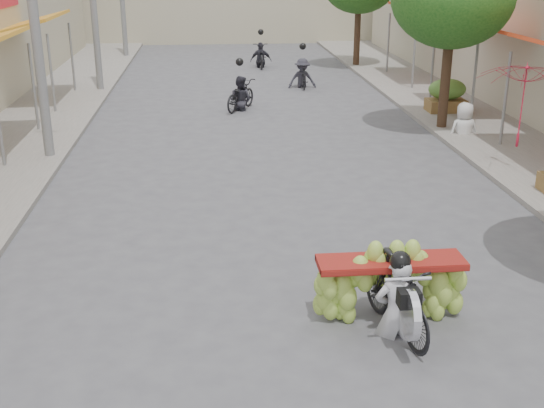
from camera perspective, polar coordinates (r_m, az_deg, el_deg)
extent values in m
cube|color=gray|center=(21.30, -20.65, 5.83)|extent=(4.00, 60.00, 0.12)
cube|color=gray|center=(22.18, 17.08, 6.77)|extent=(4.00, 60.00, 0.12)
cylinder|color=slate|center=(20.69, -19.31, 9.06)|extent=(0.08, 0.08, 2.55)
cube|color=orange|center=(24.74, -19.39, 14.18)|extent=(1.77, 4.00, 0.53)
cylinder|color=slate|center=(22.99, -17.97, 10.23)|extent=(0.08, 0.08, 2.55)
cylinder|color=slate|center=(26.48, -16.38, 11.59)|extent=(0.08, 0.08, 2.55)
cylinder|color=slate|center=(18.88, 18.93, 8.12)|extent=(0.08, 0.08, 2.55)
cube|color=red|center=(22.72, 17.13, 13.98)|extent=(1.77, 4.20, 0.53)
cylinder|color=slate|center=(20.87, 16.53, 9.44)|extent=(0.08, 0.08, 2.55)
cylinder|color=slate|center=(24.39, 13.29, 11.18)|extent=(0.08, 0.08, 2.55)
cube|color=red|center=(28.35, 12.54, 15.44)|extent=(1.77, 4.20, 0.53)
cylinder|color=slate|center=(26.46, 11.80, 11.96)|extent=(0.08, 0.08, 2.55)
cylinder|color=slate|center=(30.09, 9.70, 13.04)|extent=(0.08, 0.08, 2.55)
cylinder|color=#3A2719|center=(20.40, 14.33, 10.35)|extent=(0.28, 0.28, 3.20)
cylinder|color=#3A2719|center=(31.87, 7.15, 14.14)|extent=(0.28, 0.28, 3.20)
cube|color=brown|center=(22.74, 14.35, 8.15)|extent=(1.20, 0.80, 0.50)
ellipsoid|color=#558A33|center=(22.64, 14.47, 9.58)|extent=(1.20, 0.88, 0.66)
imported|color=black|center=(9.40, 10.35, -7.54)|extent=(0.92, 1.94, 1.10)
cylinder|color=silver|center=(8.82, 11.49, -9.08)|extent=(0.10, 0.66, 0.66)
cube|color=black|center=(8.82, 11.39, -7.74)|extent=(0.28, 0.22, 0.22)
cylinder|color=silver|center=(8.80, 11.30, -6.18)|extent=(0.60, 0.05, 0.05)
cube|color=maroon|center=(9.55, 9.92, -4.83)|extent=(2.04, 0.55, 0.10)
imported|color=silver|center=(9.10, 10.66, -4.48)|extent=(0.59, 0.44, 1.65)
sphere|color=black|center=(8.78, 11.04, 0.16)|extent=(0.28, 0.28, 0.28)
imported|color=#AB162E|center=(16.61, 20.61, 11.04)|extent=(2.88, 2.88, 1.98)
imported|color=silver|center=(19.87, 15.94, 8.19)|extent=(0.91, 0.59, 1.76)
imported|color=black|center=(22.78, -2.69, 9.07)|extent=(1.41, 1.83, 0.98)
imported|color=#2C2B34|center=(22.67, -2.71, 10.65)|extent=(0.93, 0.81, 1.65)
sphere|color=black|center=(22.60, -2.73, 11.79)|extent=(0.26, 0.26, 0.26)
imported|color=black|center=(26.69, 2.55, 10.73)|extent=(0.50, 1.69, 0.99)
imported|color=#2C2B34|center=(26.60, 2.57, 12.07)|extent=(1.07, 0.57, 1.65)
sphere|color=black|center=(26.54, 2.58, 13.04)|extent=(0.26, 0.26, 0.26)
imported|color=black|center=(31.66, -0.93, 12.26)|extent=(0.73, 1.82, 1.01)
imported|color=#2C2B34|center=(31.58, -0.94, 13.37)|extent=(0.99, 0.58, 1.65)
sphere|color=black|center=(31.53, -0.95, 14.19)|extent=(0.26, 0.26, 0.26)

